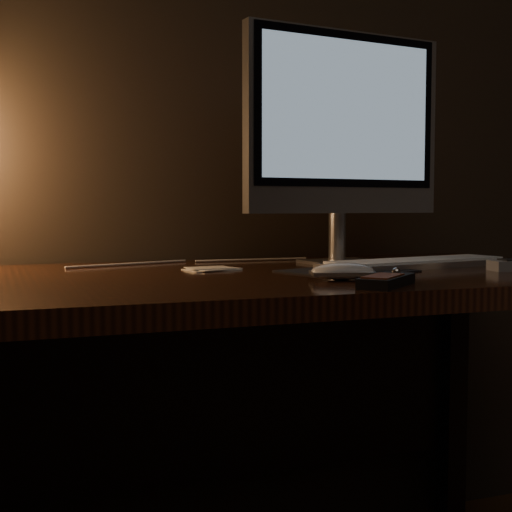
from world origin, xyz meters
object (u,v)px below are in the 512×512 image
object	(u,v)px
keyboard	(417,263)
media_remote	(387,280)
monitor	(345,127)
mouse	(343,274)
desk	(227,332)

from	to	relation	value
keyboard	media_remote	bearing A→B (deg)	-141.00
monitor	keyboard	world-z (taller)	monitor
monitor	mouse	distance (m)	0.48
monitor	mouse	xyz separation A→B (m)	(-0.17, -0.33, -0.30)
desk	media_remote	size ratio (longest dim) A/B	10.86
desk	monitor	distance (m)	0.54
keyboard	media_remote	distance (m)	0.41
desk	keyboard	world-z (taller)	keyboard
monitor	media_remote	size ratio (longest dim) A/B	3.60
monitor	keyboard	xyz separation A→B (m)	(0.11, -0.13, -0.31)
desk	media_remote	world-z (taller)	media_remote
keyboard	mouse	xyz separation A→B (m)	(-0.28, -0.20, 0.00)
keyboard	mouse	world-z (taller)	mouse
media_remote	monitor	bearing A→B (deg)	30.67
monitor	media_remote	distance (m)	0.56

